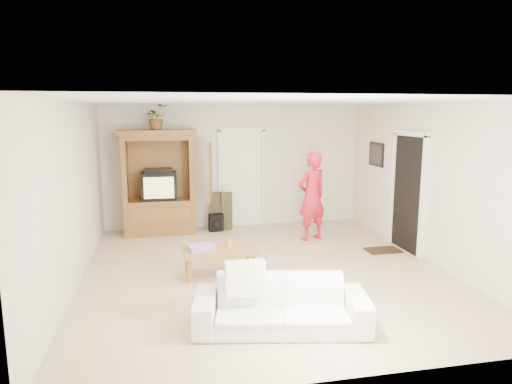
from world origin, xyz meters
TOP-DOWN VIEW (x-y plane):
  - floor at (0.00, 0.00)m, footprint 6.00×6.00m
  - ceiling at (0.00, 0.00)m, footprint 6.00×6.00m
  - wall_back at (0.00, 3.00)m, footprint 5.50×0.00m
  - wall_front at (0.00, -3.00)m, footprint 5.50×0.00m
  - wall_left at (-2.75, 0.00)m, footprint 0.00×6.00m
  - wall_right at (2.75, 0.00)m, footprint 0.00×6.00m
  - armoire at (-1.58, 2.66)m, footprint 1.82×1.14m
  - door_back at (0.15, 2.97)m, footprint 0.85×0.05m
  - doorway_right at (2.73, 0.60)m, footprint 0.05×0.90m
  - framed_picture at (2.73, 1.90)m, footprint 0.03×0.60m
  - doormat at (2.30, 0.60)m, footprint 0.60×0.40m
  - plant at (-1.60, 2.63)m, footprint 0.58×0.56m
  - man at (1.27, 1.57)m, footprint 0.73×0.61m
  - sofa at (-0.23, -1.89)m, footprint 2.07×1.12m
  - coffee_table at (-0.70, -0.03)m, footprint 1.12×0.64m
  - towel at (-0.98, -0.03)m, footprint 0.43×0.36m
  - candle at (-0.55, 0.02)m, footprint 0.08×0.08m
  - backpack_black at (-0.47, 2.54)m, footprint 0.31×0.20m
  - backpack_olive at (-0.31, 2.75)m, footprint 0.47×0.39m

SIDE VIEW (x-z plane):
  - floor at x=0.00m, z-range 0.00..0.00m
  - doormat at x=2.30m, z-range 0.00..0.02m
  - backpack_black at x=-0.47m, z-range 0.00..0.36m
  - sofa at x=-0.23m, z-range 0.00..0.57m
  - coffee_table at x=-0.70m, z-range 0.15..0.56m
  - backpack_olive at x=-0.31m, z-range 0.00..0.76m
  - towel at x=-0.98m, z-range 0.41..0.49m
  - candle at x=-0.55m, z-range 0.41..0.51m
  - man at x=1.27m, z-range 0.00..1.71m
  - armoire at x=-1.58m, z-range -0.14..1.96m
  - door_back at x=0.15m, z-range 0.00..2.04m
  - doorway_right at x=2.73m, z-range 0.00..2.04m
  - wall_back at x=0.00m, z-range -1.45..4.05m
  - wall_front at x=0.00m, z-range -1.45..4.05m
  - wall_left at x=-2.75m, z-range -1.70..4.30m
  - wall_right at x=2.75m, z-range -1.70..4.30m
  - framed_picture at x=2.73m, z-range 1.36..1.84m
  - plant at x=-1.60m, z-range 2.10..2.59m
  - ceiling at x=0.00m, z-range 2.60..2.60m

